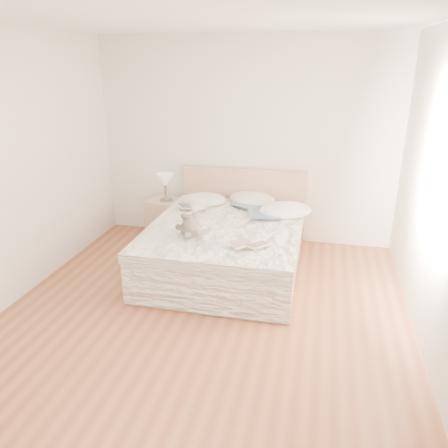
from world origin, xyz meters
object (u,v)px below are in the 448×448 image
at_px(teddy_bear, 190,233).
at_px(bed, 227,244).
at_px(table_lamp, 165,182).
at_px(photo_book, 191,207).
at_px(nightstand, 166,219).
at_px(childrens_book, 250,245).

bearing_deg(teddy_bear, bed, 38.88).
height_order(table_lamp, photo_book, table_lamp).
xyz_separation_m(table_lamp, teddy_bear, (0.74, -1.30, -0.18)).
distance_m(nightstand, table_lamp, 0.55).
bearing_deg(nightstand, table_lamp, -49.22).
distance_m(bed, teddy_bear, 0.73).
height_order(bed, table_lamp, bed).
height_order(bed, nightstand, bed).
distance_m(childrens_book, teddy_bear, 0.68).
relative_size(photo_book, childrens_book, 0.98).
distance_m(nightstand, photo_book, 0.75).
xyz_separation_m(table_lamp, photo_book, (0.48, -0.40, -0.20)).
xyz_separation_m(bed, table_lamp, (-1.03, 0.72, 0.52)).
height_order(bed, childrens_book, bed).
distance_m(nightstand, childrens_book, 2.06).
bearing_deg(table_lamp, bed, -35.22).
bearing_deg(bed, photo_book, 148.88).
bearing_deg(bed, nightstand, 144.32).
distance_m(photo_book, childrens_book, 1.37).
bearing_deg(teddy_bear, childrens_book, -34.08).
distance_m(table_lamp, teddy_bear, 1.50).
bearing_deg(nightstand, childrens_book, -45.14).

